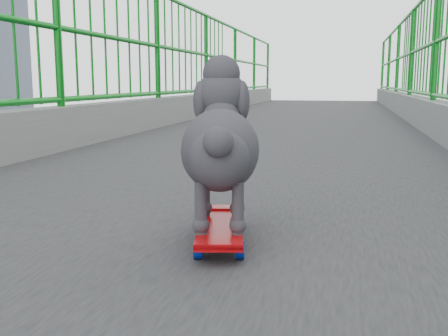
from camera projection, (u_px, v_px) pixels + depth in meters
railing at (135, 173)px, 1.53m from camera, size 3.00×24.00×1.42m
skateboard at (220, 229)px, 1.56m from camera, size 0.22×0.46×0.06m
poodle at (220, 141)px, 1.55m from camera, size 0.30×0.54×0.46m
car_5 at (144, 282)px, 18.00m from camera, size 1.42×4.07×1.34m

